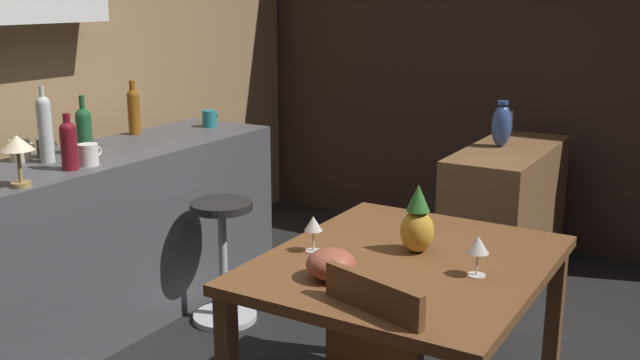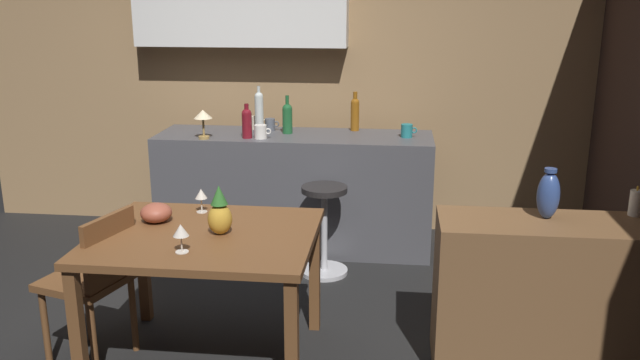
% 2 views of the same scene
% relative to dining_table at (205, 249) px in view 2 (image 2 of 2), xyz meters
% --- Properties ---
extents(ground_plane, '(9.00, 9.00, 0.00)m').
position_rel_dining_table_xyz_m(ground_plane, '(0.02, 0.22, -0.65)').
color(ground_plane, black).
extents(wall_kitchen_back, '(5.20, 0.33, 2.60)m').
position_rel_dining_table_xyz_m(wall_kitchen_back, '(-0.04, 2.29, 0.76)').
color(wall_kitchen_back, '#9E7A51').
rests_on(wall_kitchen_back, ground_plane).
extents(dining_table, '(1.14, 0.95, 0.74)m').
position_rel_dining_table_xyz_m(dining_table, '(0.00, 0.00, 0.00)').
color(dining_table, brown).
rests_on(dining_table, ground_plane).
extents(kitchen_counter, '(2.10, 0.60, 0.90)m').
position_rel_dining_table_xyz_m(kitchen_counter, '(0.20, 1.77, -0.20)').
color(kitchen_counter, '#4C4C51').
rests_on(kitchen_counter, ground_plane).
extents(sideboard_cabinet, '(1.10, 0.44, 0.82)m').
position_rel_dining_table_xyz_m(sideboard_cabinet, '(1.75, 0.15, -0.24)').
color(sideboard_cabinet, brown).
rests_on(sideboard_cabinet, ground_plane).
extents(chair_near_window, '(0.50, 0.50, 0.85)m').
position_rel_dining_table_xyz_m(chair_near_window, '(-0.59, -0.07, -0.16)').
color(chair_near_window, brown).
rests_on(chair_near_window, ground_plane).
extents(bar_stool, '(0.34, 0.34, 0.65)m').
position_rel_dining_table_xyz_m(bar_stool, '(0.49, 1.25, -0.31)').
color(bar_stool, '#262323').
rests_on(bar_stool, ground_plane).
extents(wine_glass_left, '(0.08, 0.08, 0.14)m').
position_rel_dining_table_xyz_m(wine_glass_left, '(-0.03, -0.27, 0.20)').
color(wine_glass_left, silver).
rests_on(wine_glass_left, dining_table).
extents(wine_glass_right, '(0.07, 0.07, 0.14)m').
position_rel_dining_table_xyz_m(wine_glass_right, '(-0.11, 0.33, 0.19)').
color(wine_glass_right, silver).
rests_on(wine_glass_right, dining_table).
extents(pineapple_centerpiece, '(0.13, 0.13, 0.26)m').
position_rel_dining_table_xyz_m(pineapple_centerpiece, '(0.09, -0.00, 0.20)').
color(pineapple_centerpiece, gold).
rests_on(pineapple_centerpiece, dining_table).
extents(fruit_bowl, '(0.17, 0.17, 0.10)m').
position_rel_dining_table_xyz_m(fruit_bowl, '(-0.31, 0.14, 0.14)').
color(fruit_bowl, '#9E4C38').
rests_on(fruit_bowl, dining_table).
extents(wine_bottle_amber, '(0.07, 0.07, 0.31)m').
position_rel_dining_table_xyz_m(wine_bottle_amber, '(0.65, 1.98, 0.39)').
color(wine_bottle_amber, '#8C5114').
rests_on(wine_bottle_amber, kitchen_counter).
extents(wine_bottle_green, '(0.08, 0.08, 0.29)m').
position_rel_dining_table_xyz_m(wine_bottle_green, '(0.14, 1.81, 0.38)').
color(wine_bottle_green, '#1E592D').
rests_on(wine_bottle_green, kitchen_counter).
extents(wine_bottle_ruby, '(0.07, 0.07, 0.26)m').
position_rel_dining_table_xyz_m(wine_bottle_ruby, '(-0.13, 1.61, 0.37)').
color(wine_bottle_ruby, maroon).
rests_on(wine_bottle_ruby, kitchen_counter).
extents(wine_bottle_clear, '(0.07, 0.07, 0.36)m').
position_rel_dining_table_xyz_m(wine_bottle_clear, '(-0.08, 1.82, 0.42)').
color(wine_bottle_clear, silver).
rests_on(wine_bottle_clear, kitchen_counter).
extents(cup_white, '(0.13, 0.09, 0.10)m').
position_rel_dining_table_xyz_m(cup_white, '(-0.03, 1.60, 0.30)').
color(cup_white, white).
rests_on(cup_white, kitchen_counter).
extents(cup_cream, '(0.13, 0.09, 0.10)m').
position_rel_dining_table_xyz_m(cup_cream, '(-0.13, 1.95, 0.30)').
color(cup_cream, beige).
rests_on(cup_cream, kitchen_counter).
extents(cup_slate, '(0.11, 0.08, 0.09)m').
position_rel_dining_table_xyz_m(cup_slate, '(-0.01, 1.91, 0.30)').
color(cup_slate, '#515660').
rests_on(cup_slate, kitchen_counter).
extents(cup_teal, '(0.12, 0.09, 0.10)m').
position_rel_dining_table_xyz_m(cup_teal, '(1.05, 1.77, 0.30)').
color(cup_teal, teal).
rests_on(cup_teal, kitchen_counter).
extents(counter_lamp, '(0.14, 0.14, 0.22)m').
position_rel_dining_table_xyz_m(counter_lamp, '(-0.44, 1.54, 0.42)').
color(counter_lamp, '#A58447').
rests_on(counter_lamp, kitchen_counter).
extents(pillar_candle_tall, '(0.07, 0.07, 0.16)m').
position_rel_dining_table_xyz_m(pillar_candle_tall, '(2.22, 0.30, 0.24)').
color(pillar_candle_tall, white).
rests_on(pillar_candle_tall, sideboard_cabinet).
extents(vase_ceramic_blue, '(0.11, 0.11, 0.26)m').
position_rel_dining_table_xyz_m(vase_ceramic_blue, '(1.75, 0.20, 0.30)').
color(vase_ceramic_blue, '#334C8C').
rests_on(vase_ceramic_blue, sideboard_cabinet).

